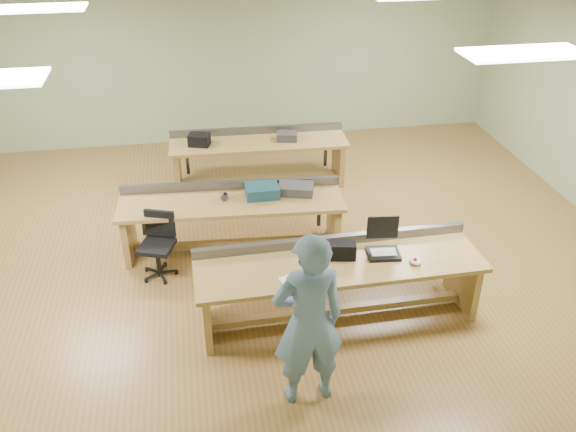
% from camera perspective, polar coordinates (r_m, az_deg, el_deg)
% --- Properties ---
extents(floor, '(10.00, 10.00, 0.00)m').
position_cam_1_polar(floor, '(8.27, -3.13, -3.31)').
color(floor, olive).
rests_on(floor, ground).
extents(ceiling, '(10.00, 10.00, 0.00)m').
position_cam_1_polar(ceiling, '(7.08, -3.82, 17.42)').
color(ceiling, silver).
rests_on(ceiling, wall_back).
extents(wall_back, '(10.00, 0.04, 3.00)m').
position_cam_1_polar(wall_back, '(11.32, -5.91, 14.29)').
color(wall_back, gray).
rests_on(wall_back, floor).
extents(wall_front, '(10.00, 0.04, 3.00)m').
position_cam_1_polar(wall_front, '(4.24, 3.18, -15.72)').
color(wall_front, gray).
rests_on(wall_front, floor).
extents(fluor_panels, '(6.20, 3.50, 0.03)m').
position_cam_1_polar(fluor_panels, '(7.09, -3.81, 17.18)').
color(fluor_panels, white).
rests_on(fluor_panels, ceiling).
extents(workbench_front, '(3.21, 0.91, 0.86)m').
position_cam_1_polar(workbench_front, '(6.86, 4.73, -5.49)').
color(workbench_front, tan).
rests_on(workbench_front, floor).
extents(workbench_mid, '(2.97, 0.98, 0.86)m').
position_cam_1_polar(workbench_mid, '(8.07, -5.27, 0.35)').
color(workbench_mid, tan).
rests_on(workbench_mid, floor).
extents(workbench_back, '(2.82, 0.84, 0.86)m').
position_cam_1_polar(workbench_back, '(9.81, -2.76, 6.03)').
color(workbench_back, tan).
rests_on(workbench_back, floor).
extents(person, '(0.71, 0.50, 1.86)m').
position_cam_1_polar(person, '(5.63, 1.92, -9.81)').
color(person, slate).
rests_on(person, floor).
extents(laptop_base, '(0.38, 0.33, 0.04)m').
position_cam_1_polar(laptop_base, '(6.90, 8.91, -3.50)').
color(laptop_base, black).
rests_on(laptop_base, workbench_front).
extents(laptop_screen, '(0.35, 0.05, 0.28)m').
position_cam_1_polar(laptop_screen, '(6.88, 8.85, -1.05)').
color(laptop_screen, black).
rests_on(laptop_screen, laptop_base).
extents(keyboard, '(0.50, 0.29, 0.03)m').
position_cam_1_polar(keyboard, '(6.46, 1.24, -5.70)').
color(keyboard, silver).
rests_on(keyboard, workbench_front).
extents(trackball_mouse, '(0.16, 0.17, 0.07)m').
position_cam_1_polar(trackball_mouse, '(6.82, 11.86, -4.12)').
color(trackball_mouse, white).
rests_on(trackball_mouse, workbench_front).
extents(camera_bag, '(0.31, 0.23, 0.19)m').
position_cam_1_polar(camera_bag, '(6.77, 5.17, -3.19)').
color(camera_bag, black).
rests_on(camera_bag, workbench_front).
extents(task_chair, '(0.58, 0.58, 0.84)m').
position_cam_1_polar(task_chair, '(7.83, -12.00, -3.44)').
color(task_chair, black).
rests_on(task_chair, floor).
extents(parts_bin_teal, '(0.43, 0.33, 0.15)m').
position_cam_1_polar(parts_bin_teal, '(8.00, -2.44, 2.35)').
color(parts_bin_teal, '#163947').
rests_on(parts_bin_teal, workbench_mid).
extents(parts_bin_grey, '(0.52, 0.41, 0.13)m').
position_cam_1_polar(parts_bin_grey, '(8.07, 0.74, 2.55)').
color(parts_bin_grey, '#323234').
rests_on(parts_bin_grey, workbench_mid).
extents(mug, '(0.15, 0.15, 0.09)m').
position_cam_1_polar(mug, '(7.96, -6.02, 1.79)').
color(mug, '#323234').
rests_on(mug, workbench_mid).
extents(drinks_can, '(0.08, 0.08, 0.11)m').
position_cam_1_polar(drinks_can, '(7.94, -6.20, 1.78)').
color(drinks_can, silver).
rests_on(drinks_can, workbench_mid).
extents(storage_box_back, '(0.37, 0.31, 0.18)m').
position_cam_1_polar(storage_box_back, '(9.61, -8.30, 7.06)').
color(storage_box_back, black).
rests_on(storage_box_back, workbench_back).
extents(tray_back, '(0.36, 0.29, 0.13)m').
position_cam_1_polar(tray_back, '(9.71, -0.09, 7.45)').
color(tray_back, '#323234').
rests_on(tray_back, workbench_back).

